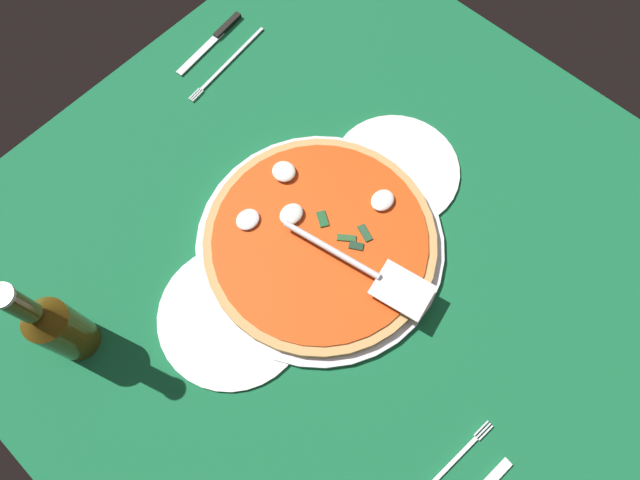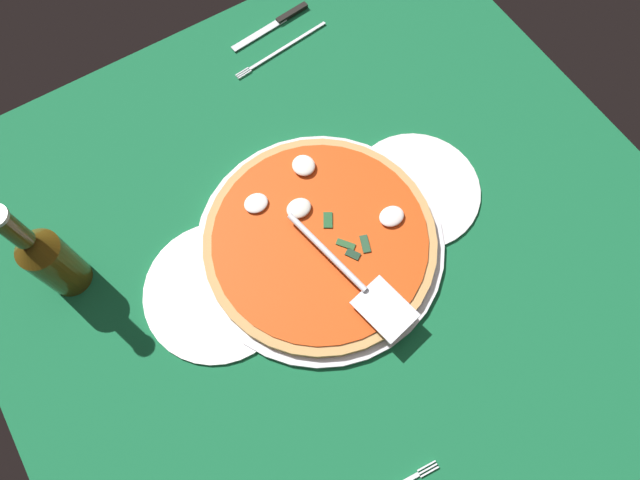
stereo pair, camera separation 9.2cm
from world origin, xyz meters
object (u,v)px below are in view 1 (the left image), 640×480
Objects in this scene: pizza at (320,239)px; place_setting_far at (221,51)px; dinner_plate_left at (233,315)px; beer_bottle at (56,326)px; pizza_server at (365,269)px; dinner_plate_right at (396,170)px.

place_setting_far is (16.46, 40.99, -1.88)cm from pizza.
place_setting_far is at bearing 68.12° from pizza.
beer_bottle reaches higher than dinner_plate_left.
pizza_server is at bearing -34.33° from beer_bottle.
pizza is at bearing 178.77° from dinner_plate_right.
dinner_plate_left is 0.90× the size of pizza_server.
dinner_plate_right is at bearing 87.50° from place_setting_far.
dinner_plate_right is 1.06× the size of place_setting_far.
pizza is at bearing 61.93° from place_setting_far.
pizza reaches higher than place_setting_far.
beer_bottle reaches higher than pizza_server.
dinner_plate_right is at bearing -1.23° from pizza.
dinner_plate_right is 0.91× the size of beer_bottle.
dinner_plate_right is 0.85× the size of pizza_server.
dinner_plate_left is at bearing -131.32° from pizza_server.
pizza_server is (-18.76, -8.82, 4.23)cm from dinner_plate_right.
pizza reaches higher than dinner_plate_right.
dinner_plate_left is at bearing -37.94° from beer_bottle.
pizza reaches higher than dinner_plate_left.
dinner_plate_left is 0.97× the size of beer_bottle.
beer_bottle is (-37.03, 16.30, 7.02)cm from pizza.
pizza_server is 52.92cm from place_setting_far.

